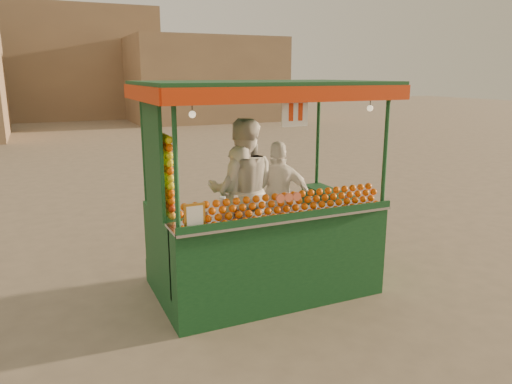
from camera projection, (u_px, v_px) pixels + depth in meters
name	position (u px, v px, depth m)	size (l,w,h in m)	color
ground	(275.00, 286.00, 6.70)	(90.00, 90.00, 0.00)	#6F604F
building_right	(204.00, 80.00, 30.15)	(9.00, 6.00, 5.00)	#8D6F50
building_center	(43.00, 64.00, 31.64)	(14.00, 7.00, 7.00)	#8D6F50
juice_cart	(260.00, 228.00, 6.32)	(3.05, 1.97, 2.77)	#103D1C
vendor_left	(237.00, 206.00, 6.50)	(0.69, 0.57, 1.62)	beige
vendor_middle	(243.00, 191.00, 6.59)	(1.15, 1.01, 1.97)	silver
vendor_right	(279.00, 199.00, 6.86)	(1.03, 0.75, 1.63)	white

